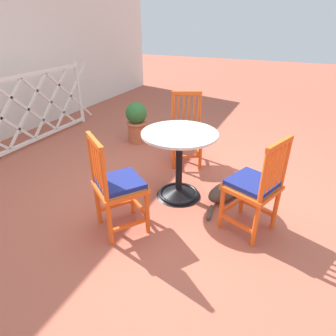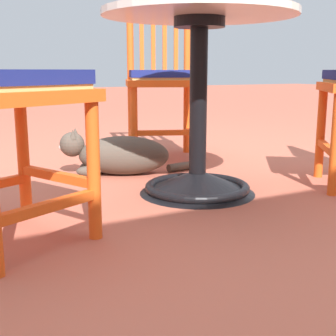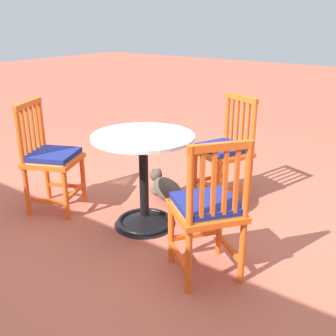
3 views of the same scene
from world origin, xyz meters
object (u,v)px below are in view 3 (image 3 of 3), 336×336
cafe_table (144,191)px  orange_chair_near_fence (225,151)px  orange_chair_at_corner (51,158)px  orange_chair_tucked_in (208,210)px  tabby_cat (166,188)px

cafe_table → orange_chair_near_fence: orange_chair_near_fence is taller
cafe_table → orange_chair_at_corner: bearing=15.8°
cafe_table → orange_chair_near_fence: (-0.25, -0.80, 0.16)m
orange_chair_near_fence → cafe_table: bearing=72.3°
orange_chair_at_corner → orange_chair_near_fence: bearing=-135.8°
orange_chair_tucked_in → tabby_cat: 1.22m
orange_chair_near_fence → orange_chair_at_corner: (1.05, 1.02, 0.00)m
orange_chair_at_corner → orange_chair_tucked_in: bearing=178.3°
cafe_table → orange_chair_tucked_in: 0.79m
tabby_cat → orange_chair_near_fence: bearing=-143.6°
orange_chair_near_fence → orange_chair_at_corner: size_ratio=1.00×
orange_chair_tucked_in → orange_chair_near_fence: same height
orange_chair_tucked_in → orange_chair_at_corner: size_ratio=1.00×
orange_chair_tucked_in → orange_chair_at_corner: same height
cafe_table → tabby_cat: cafe_table is taller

